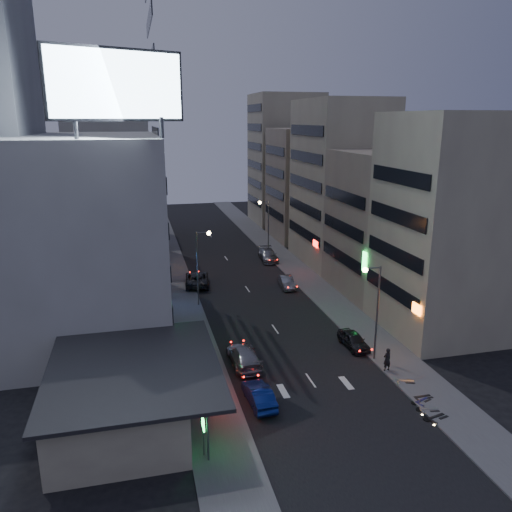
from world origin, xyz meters
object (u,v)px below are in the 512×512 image
object	(u,v)px
road_car_silver	(244,356)
scooter_silver_a	(438,401)
parked_car_right_mid	(286,282)
parked_car_left	(197,279)
scooter_silver_b	(415,374)
parked_car_right_near	(354,340)
scooter_blue	(426,390)
scooter_black_b	(430,387)
road_car_blue	(259,395)
parked_car_right_far	(268,255)
person	(387,359)
scooter_black_a	(443,405)

from	to	relation	value
road_car_silver	scooter_silver_a	bearing A→B (deg)	139.79
parked_car_right_mid	scooter_silver_a	distance (m)	27.42
parked_car_left	scooter_silver_b	size ratio (longest dim) A/B	3.04
parked_car_right_near	scooter_blue	xyz separation A→B (m)	(1.56, -8.97, -0.02)
scooter_black_b	parked_car_right_near	bearing A→B (deg)	11.59
parked_car_right_mid	road_car_blue	distance (m)	25.48
parked_car_right_far	person	bearing A→B (deg)	-84.49
parked_car_right_far	scooter_blue	world-z (taller)	parked_car_right_far
scooter_silver_a	scooter_silver_b	xyz separation A→B (m)	(0.45, 3.72, 0.04)
parked_car_right_far	road_car_blue	xyz separation A→B (m)	(-10.25, -35.69, -0.09)
parked_car_right_mid	parked_car_left	world-z (taller)	parked_car_left
parked_car_left	scooter_black_a	bearing A→B (deg)	118.63
parked_car_right_near	parked_car_left	world-z (taller)	parked_car_left
parked_car_right_near	parked_car_right_far	distance (m)	28.86
parked_car_right_near	person	bearing A→B (deg)	-84.14
parked_car_right_mid	road_car_blue	bearing A→B (deg)	-107.83
road_car_blue	road_car_silver	size ratio (longest dim) A/B	0.80
parked_car_left	road_car_silver	distance (m)	21.18
road_car_blue	person	distance (m)	11.16
road_car_blue	scooter_silver_b	xyz separation A→B (m)	(12.21, 0.14, 0.01)
scooter_black_a	scooter_silver_a	xyz separation A→B (m)	(0.01, 0.63, -0.06)
scooter_black_a	parked_car_right_mid	bearing A→B (deg)	-8.25
parked_car_right_near	scooter_silver_b	xyz separation A→B (m)	(1.96, -6.69, 0.02)
scooter_silver_b	person	bearing A→B (deg)	55.45
scooter_black_b	road_car_blue	bearing A→B (deg)	79.99
scooter_blue	scooter_silver_b	world-z (taller)	scooter_silver_b
parked_car_left	scooter_blue	world-z (taller)	parked_car_left
scooter_black_b	scooter_silver_a	bearing A→B (deg)	163.12
scooter_black_a	person	bearing A→B (deg)	-6.05
parked_car_right_far	scooter_black_a	distance (m)	39.93
parked_car_right_mid	person	xyz separation A→B (m)	(1.66, -21.60, 0.39)
scooter_black_a	scooter_silver_b	size ratio (longest dim) A/B	1.04
parked_car_left	person	bearing A→B (deg)	122.03
road_car_silver	scooter_black_b	distance (m)	14.32
parked_car_right_near	road_car_blue	world-z (taller)	road_car_blue
road_car_blue	person	xyz separation A→B (m)	(10.95, 2.13, 0.36)
parked_car_right_mid	parked_car_left	distance (m)	10.77
parked_car_right_far	scooter_blue	xyz separation A→B (m)	(1.56, -37.82, -0.13)
parked_car_left	scooter_black_b	world-z (taller)	parked_car_left
parked_car_right_near	person	xyz separation A→B (m)	(0.70, -4.70, 0.38)
person	scooter_silver_a	world-z (taller)	person
scooter_blue	parked_car_right_near	bearing A→B (deg)	-10.37
scooter_black_b	scooter_silver_b	size ratio (longest dim) A/B	0.98
scooter_black_a	road_car_silver	bearing A→B (deg)	35.39
scooter_black_b	scooter_silver_b	xyz separation A→B (m)	(-0.02, 2.03, 0.01)
parked_car_right_mid	scooter_blue	xyz separation A→B (m)	(2.53, -25.87, -0.01)
road_car_silver	parked_car_right_near	bearing A→B (deg)	-175.56
parked_car_left	person	world-z (taller)	person
road_car_silver	road_car_blue	bearing A→B (deg)	87.03
road_car_silver	scooter_black_b	bearing A→B (deg)	146.23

